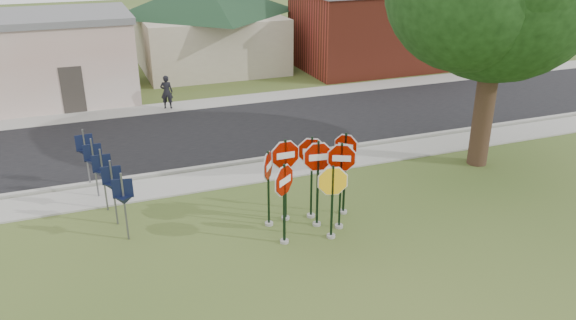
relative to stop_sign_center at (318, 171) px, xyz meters
name	(u,v)px	position (x,y,z in m)	size (l,w,h in m)	color
ground	(331,249)	(-0.18, -1.36, -1.72)	(120.00, 120.00, 0.00)	#38521E
sidewalk_near	(265,171)	(-0.18, 4.14, -1.69)	(60.00, 1.60, 0.06)	#97968F
road	(230,131)	(-0.18, 8.64, -1.70)	(60.00, 7.00, 0.04)	black
sidewalk_far	(207,104)	(-0.18, 12.94, -1.69)	(60.00, 1.60, 0.06)	#97968F
curb	(256,160)	(-0.18, 5.14, -1.65)	(60.00, 0.20, 0.14)	#97968F
stop_sign_center	(318,171)	(0.00, 0.00, 0.00)	(1.16, 0.24, 2.72)	gray
stop_sign_yellow	(332,192)	(0.09, -0.77, -0.34)	(1.11, 0.31, 2.29)	gray
stop_sign_left	(284,192)	(-1.22, -0.58, -0.20)	(0.94, 0.72, 2.46)	gray
stop_sign_right	(341,173)	(0.54, -0.35, -0.02)	(1.00, 0.50, 2.71)	gray
stop_sign_back_right	(312,165)	(0.04, 0.53, -0.06)	(1.00, 0.56, 2.66)	gray
stop_sign_back_left	(285,168)	(-0.72, 0.67, -0.07)	(1.18, 0.24, 2.63)	gray
stop_sign_far_right	(345,163)	(1.05, 0.40, -0.09)	(0.70, 0.71, 2.66)	gray
stop_sign_far_left	(268,178)	(-1.29, 0.51, -0.23)	(0.65, 0.92, 2.42)	gray
route_sign_row	(103,173)	(-5.58, 3.14, -0.50)	(1.43, 4.63, 2.00)	#59595E
building_stucco	(1,59)	(-9.18, 16.64, 0.42)	(12.20, 6.20, 4.20)	silver
building_house	(206,6)	(1.82, 20.64, 1.92)	(11.60, 11.60, 6.20)	#B4A98F
building_brick	(382,27)	(11.82, 17.14, 0.68)	(10.20, 6.20, 4.75)	maroon
pedestrian	(167,92)	(-2.09, 12.79, -0.88)	(0.58, 0.38, 1.58)	black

